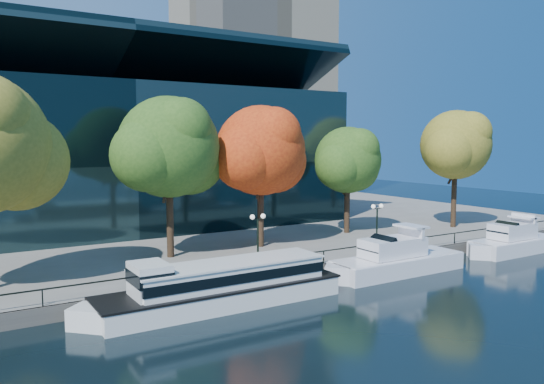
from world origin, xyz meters
TOP-DOWN VIEW (x-y plane):
  - ground at (0.00, 0.00)m, footprint 160.00×160.00m
  - promenade at (0.00, 36.38)m, footprint 90.00×67.08m
  - railing at (0.00, 3.25)m, footprint 88.20×0.08m
  - convention_building at (-4.00, 31.79)m, footprint 50.00×24.57m
  - office_tower at (28.00, 55.00)m, footprint 22.50×22.50m
  - tour_boat at (-5.27, 0.77)m, footprint 17.32×3.86m
  - cruiser_near at (9.97, 0.89)m, footprint 12.76×3.29m
  - cruiser_far at (24.81, 0.68)m, footprint 10.96×3.04m
  - tree_2 at (-3.97, 11.54)m, footprint 10.09×8.27m
  - tree_3 at (4.39, 11.36)m, footprint 9.84×8.07m
  - tree_4 at (15.48, 12.87)m, footprint 8.40×6.89m
  - tree_5 at (27.64, 9.51)m, footprint 9.29×7.62m
  - lamp_1 at (-0.10, 4.50)m, footprint 1.26×0.36m
  - lamp_2 at (11.59, 4.50)m, footprint 1.26×0.36m

SIDE VIEW (x-z plane):
  - ground at x=0.00m, z-range 0.00..0.00m
  - promenade at x=0.00m, z-range 0.00..1.00m
  - cruiser_far at x=24.81m, z-range -0.65..2.93m
  - cruiser_near at x=9.97m, z-range -0.70..3.00m
  - tour_boat at x=-5.27m, z-range -0.25..3.04m
  - railing at x=0.00m, z-range 1.44..2.43m
  - lamp_1 at x=-0.10m, z-range 1.97..6.00m
  - lamp_2 at x=11.59m, z-range 1.97..6.00m
  - tree_4 at x=15.48m, z-range 2.88..13.66m
  - convention_building at x=-4.00m, z-range -2.21..19.22m
  - tree_3 at x=4.39m, z-range 3.11..15.56m
  - tree_2 at x=-3.97m, z-range 3.24..16.13m
  - tree_5 at x=27.64m, z-range 3.44..16.08m
  - office_tower at x=28.00m, z-range 0.07..65.97m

